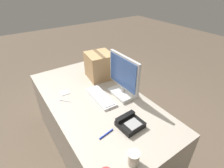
% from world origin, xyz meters
% --- Properties ---
extents(ground_plane, '(12.00, 12.00, 0.00)m').
position_xyz_m(ground_plane, '(0.00, 0.00, 0.00)').
color(ground_plane, brown).
extents(office_desk, '(1.80, 0.90, 0.75)m').
position_xyz_m(office_desk, '(0.00, 0.00, 0.38)').
color(office_desk, '#A89E8E').
rests_on(office_desk, ground_plane).
extents(monitor, '(0.45, 0.22, 0.44)m').
position_xyz_m(monitor, '(0.09, 0.28, 0.94)').
color(monitor, white).
rests_on(monitor, office_desk).
extents(keyboard, '(0.42, 0.16, 0.03)m').
position_xyz_m(keyboard, '(0.02, 0.05, 0.76)').
color(keyboard, silver).
rests_on(keyboard, office_desk).
extents(desk_phone, '(0.19, 0.21, 0.08)m').
position_xyz_m(desk_phone, '(0.50, 0.05, 0.78)').
color(desk_phone, black).
rests_on(desk_phone, office_desk).
extents(paper_cup_left, '(0.09, 0.09, 0.10)m').
position_xyz_m(paper_cup_left, '(0.78, -0.15, 0.80)').
color(paper_cup_left, beige).
rests_on(paper_cup_left, office_desk).
extents(spoon, '(0.12, 0.10, 0.00)m').
position_xyz_m(spoon, '(-0.16, -0.30, 0.75)').
color(spoon, '#B2B2B7').
rests_on(spoon, office_desk).
extents(cardboard_box, '(0.34, 0.33, 0.31)m').
position_xyz_m(cardboard_box, '(-0.37, 0.28, 0.91)').
color(cardboard_box, tan).
rests_on(cardboard_box, office_desk).
extents(pen_marker, '(0.04, 0.14, 0.01)m').
position_xyz_m(pen_marker, '(0.47, -0.17, 0.76)').
color(pen_marker, '#1933B2').
rests_on(pen_marker, office_desk).
extents(sticky_note_pad, '(0.09, 0.09, 0.01)m').
position_xyz_m(sticky_note_pad, '(-0.28, -0.23, 0.75)').
color(sticky_note_pad, silver).
rests_on(sticky_note_pad, office_desk).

